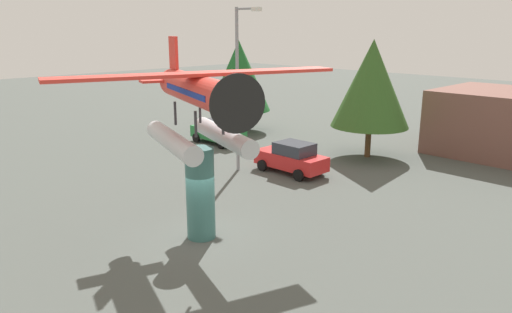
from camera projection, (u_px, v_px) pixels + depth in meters
name	position (u px, v px, depth m)	size (l,w,h in m)	color
ground_plane	(202.00, 237.00, 18.91)	(140.00, 140.00, 0.00)	#4C514C
display_pedestal	(200.00, 193.00, 18.44)	(1.10, 1.10, 3.58)	#386B66
floatplane_monument	(199.00, 104.00, 17.44)	(7.20, 10.19, 4.00)	silver
car_near_green	(219.00, 131.00, 34.00)	(4.20, 2.02, 1.76)	#237A38
car_mid_red	(292.00, 158.00, 27.07)	(4.20, 2.02, 1.76)	red
streetlight_primary	(239.00, 80.00, 26.37)	(1.84, 0.28, 8.98)	gray
tree_west	(239.00, 76.00, 37.31)	(4.84, 4.84, 7.04)	brown
tree_east	(372.00, 84.00, 29.50)	(4.79, 4.79, 7.29)	brown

